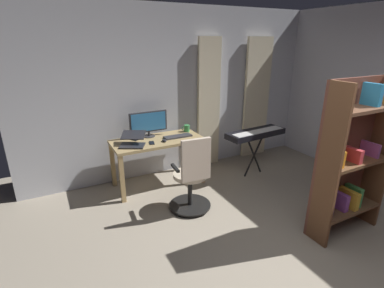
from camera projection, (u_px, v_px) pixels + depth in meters
name	position (u px, v px, depth m)	size (l,w,h in m)	color
ground_plane	(315.00, 285.00, 2.69)	(7.85, 7.85, 0.00)	gray
back_room_partition	(177.00, 92.00, 4.76)	(5.06, 0.10, 2.66)	silver
curtain_left_panel	(256.00, 99.00, 5.42)	(0.54, 0.06, 2.20)	beige
curtain_right_panel	(209.00, 104.00, 4.98)	(0.42, 0.06, 2.20)	beige
desk	(158.00, 146.00, 4.37)	(1.35, 0.63, 0.74)	tan
office_chair	(192.00, 178.00, 3.72)	(0.56, 0.56, 1.05)	black
computer_monitor	(149.00, 123.00, 4.40)	(0.59, 0.18, 0.39)	#333338
computer_keyboard	(178.00, 136.00, 4.43)	(0.43, 0.14, 0.02)	#333338
laptop	(133.00, 142.00, 4.07)	(0.46, 0.46, 0.17)	#232328
computer_mouse	(164.00, 141.00, 4.23)	(0.06, 0.10, 0.04)	#232328
cell_phone_face_up	(152.00, 143.00, 4.17)	(0.07, 0.14, 0.01)	black
cell_phone_by_monitor	(134.00, 139.00, 4.32)	(0.07, 0.14, 0.01)	black
mug_tea	(187.00, 128.00, 4.69)	(0.14, 0.09, 0.11)	#3D9951
bookshelf	(350.00, 160.00, 3.23)	(0.91, 0.30, 1.78)	brown
piano_keyboard	(256.00, 134.00, 4.67)	(1.05, 0.40, 0.78)	black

